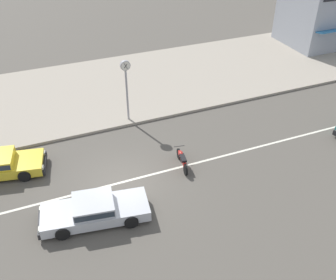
{
  "coord_description": "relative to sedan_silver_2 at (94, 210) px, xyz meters",
  "views": [
    {
      "loc": [
        -3.42,
        -14.16,
        12.4
      ],
      "look_at": [
        2.97,
        1.4,
        0.8
      ],
      "focal_mm": 42.0,
      "sensor_mm": 36.0,
      "label": 1
    }
  ],
  "objects": [
    {
      "name": "ground_plane",
      "position": [
        1.75,
        1.87,
        -0.54
      ],
      "size": [
        160.0,
        160.0,
        0.0
      ],
      "primitive_type": "plane",
      "color": "#544F47"
    },
    {
      "name": "lane_centre_stripe",
      "position": [
        1.75,
        1.87,
        -0.53
      ],
      "size": [
        50.4,
        0.14,
        0.01
      ],
      "primitive_type": "cube",
      "color": "silver",
      "rests_on": "ground"
    },
    {
      "name": "kerb_strip",
      "position": [
        1.75,
        11.55,
        -0.46
      ],
      "size": [
        68.0,
        10.0,
        0.15
      ],
      "primitive_type": "cube",
      "color": "#9E9384",
      "rests_on": "ground"
    },
    {
      "name": "sedan_silver_2",
      "position": [
        0.0,
        0.0,
        0.0
      ],
      "size": [
        4.83,
        2.37,
        1.06
      ],
      "color": "#B7BABF",
      "rests_on": "ground"
    },
    {
      "name": "motorcycle_0",
      "position": [
        4.94,
        1.96,
        -0.11
      ],
      "size": [
        0.59,
        1.89,
        0.8
      ],
      "color": "black",
      "rests_on": "ground"
    },
    {
      "name": "street_clock",
      "position": [
        3.75,
        7.1,
        2.28
      ],
      "size": [
        0.56,
        0.22,
        3.71
      ],
      "color": "#9E9EA3",
      "rests_on": "kerb_strip"
    },
    {
      "name": "shopfront_corner_warung",
      "position": [
        22.15,
        13.14,
        2.12
      ],
      "size": [
        4.96,
        5.85,
        5.0
      ],
      "color": "#999EA8",
      "rests_on": "kerb_strip"
    }
  ]
}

